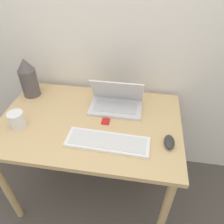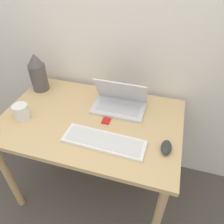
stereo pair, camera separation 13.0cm
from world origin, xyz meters
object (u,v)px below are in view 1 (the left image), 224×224
at_px(mouse, 169,142).
at_px(mp3_player, 106,121).
at_px(keyboard, 108,142).
at_px(vase, 28,78).
at_px(mug, 17,120).
at_px(laptop, 116,102).

height_order(mouse, mp3_player, mouse).
xyz_separation_m(keyboard, vase, (-0.63, 0.39, 0.13)).
bearing_deg(mug, keyboard, -5.40).
height_order(keyboard, mp3_player, keyboard).
height_order(laptop, mug, laptop).
relative_size(mouse, mug, 1.05).
bearing_deg(vase, mp3_player, -20.06).
distance_m(vase, mp3_player, 0.64).
relative_size(mouse, vase, 0.37).
relative_size(laptop, keyboard, 0.73).
distance_m(laptop, mp3_player, 0.17).
bearing_deg(mouse, laptop, 139.75).
bearing_deg(mug, laptop, 26.67).
xyz_separation_m(laptop, mp3_player, (-0.04, -0.16, -0.04)).
distance_m(keyboard, vase, 0.76).
distance_m(laptop, mug, 0.64).
relative_size(keyboard, mug, 4.68).
bearing_deg(laptop, vase, 175.22).
bearing_deg(mp3_player, mug, -166.89).
bearing_deg(laptop, mp3_player, -104.82).
relative_size(keyboard, mp3_player, 8.79).
distance_m(vase, mug, 0.36).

